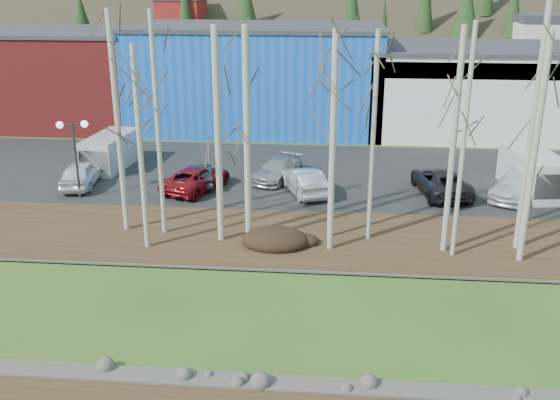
# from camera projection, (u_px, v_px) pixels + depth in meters

# --- Properties ---
(near_bank_rocks) EXTENTS (80.00, 0.80, 0.50)m
(near_bank_rocks) POSITION_uv_depth(u_px,v_px,m) (310.00, 386.00, 19.26)
(near_bank_rocks) COLOR #47423D
(near_bank_rocks) RESTS_ON ground
(river) EXTENTS (80.00, 8.00, 0.90)m
(river) POSITION_uv_depth(u_px,v_px,m) (315.00, 318.00, 23.10)
(river) COLOR black
(river) RESTS_ON ground
(far_bank_rocks) EXTENTS (80.00, 0.80, 0.46)m
(far_bank_rocks) POSITION_uv_depth(u_px,v_px,m) (319.00, 270.00, 26.94)
(far_bank_rocks) COLOR #47423D
(far_bank_rocks) RESTS_ON ground
(far_bank) EXTENTS (80.00, 7.00, 0.15)m
(far_bank) POSITION_uv_depth(u_px,v_px,m) (321.00, 239.00, 29.92)
(far_bank) COLOR #382616
(far_bank) RESTS_ON ground
(parking_lot) EXTENTS (80.00, 14.00, 0.14)m
(parking_lot) POSITION_uv_depth(u_px,v_px,m) (326.00, 174.00, 39.77)
(parking_lot) COLOR black
(parking_lot) RESTS_ON ground
(building_brick) EXTENTS (16.32, 12.24, 7.80)m
(building_brick) POSITION_uv_depth(u_px,v_px,m) (52.00, 76.00, 53.67)
(building_brick) COLOR maroon
(building_brick) RESTS_ON ground
(building_blue) EXTENTS (20.40, 12.24, 8.30)m
(building_blue) POSITION_uv_depth(u_px,v_px,m) (259.00, 76.00, 52.04)
(building_blue) COLOR blue
(building_blue) RESTS_ON ground
(building_white) EXTENTS (18.36, 12.24, 6.80)m
(building_white) POSITION_uv_depth(u_px,v_px,m) (478.00, 88.00, 50.72)
(building_white) COLOR white
(building_white) RESTS_ON ground
(dirt_mound) EXTENTS (3.13, 2.21, 0.61)m
(dirt_mound) POSITION_uv_depth(u_px,v_px,m) (275.00, 239.00, 28.97)
(dirt_mound) COLOR black
(dirt_mound) RESTS_ON far_bank
(birch_0) EXTENTS (0.27, 0.27, 10.51)m
(birch_0) POSITION_uv_depth(u_px,v_px,m) (118.00, 125.00, 29.19)
(birch_0) COLOR #B9B6A8
(birch_0) RESTS_ON far_bank
(birch_1) EXTENTS (0.22, 0.22, 10.49)m
(birch_1) POSITION_uv_depth(u_px,v_px,m) (158.00, 127.00, 28.79)
(birch_1) COLOR #B9B6A8
(birch_1) RESTS_ON far_bank
(birch_2) EXTENTS (0.31, 0.31, 9.90)m
(birch_2) POSITION_uv_depth(u_px,v_px,m) (247.00, 139.00, 27.92)
(birch_2) COLOR #B9B6A8
(birch_2) RESTS_ON far_bank
(birch_3) EXTENTS (0.24, 0.24, 9.17)m
(birch_3) POSITION_uv_depth(u_px,v_px,m) (140.00, 150.00, 27.41)
(birch_3) COLOR #B9B6A8
(birch_3) RESTS_ON far_bank
(birch_4) EXTENTS (0.26, 0.26, 9.54)m
(birch_4) POSITION_uv_depth(u_px,v_px,m) (333.00, 148.00, 27.14)
(birch_4) COLOR #B9B6A8
(birch_4) RESTS_ON far_bank
(birch_5) EXTENTS (0.23, 0.23, 9.70)m
(birch_5) POSITION_uv_depth(u_px,v_px,m) (332.00, 138.00, 28.40)
(birch_5) COLOR #B9B6A8
(birch_5) RESTS_ON far_bank
(birch_6) EXTENTS (0.20, 0.20, 10.18)m
(birch_6) POSITION_uv_depth(u_px,v_px,m) (463.00, 145.00, 26.34)
(birch_6) COLOR #B9B6A8
(birch_6) RESTS_ON far_bank
(birch_7) EXTENTS (0.28, 0.28, 9.82)m
(birch_7) POSITION_uv_depth(u_px,v_px,m) (534.00, 152.00, 25.88)
(birch_7) COLOR #B9B6A8
(birch_7) RESTS_ON far_bank
(birch_8) EXTENTS (0.27, 0.27, 9.98)m
(birch_8) POSITION_uv_depth(u_px,v_px,m) (453.00, 144.00, 26.87)
(birch_8) COLOR #B9B6A8
(birch_8) RESTS_ON far_bank
(birch_9) EXTENTS (0.27, 0.27, 12.34)m
(birch_9) POSITION_uv_depth(u_px,v_px,m) (534.00, 116.00, 26.76)
(birch_9) COLOR #B9B6A8
(birch_9) RESTS_ON far_bank
(birch_10) EXTENTS (0.23, 0.23, 9.70)m
(birch_10) POSITION_uv_depth(u_px,v_px,m) (373.00, 139.00, 28.24)
(birch_10) COLOR #B9B6A8
(birch_10) RESTS_ON far_bank
(birch_11) EXTENTS (0.31, 0.31, 9.90)m
(birch_11) POSITION_uv_depth(u_px,v_px,m) (218.00, 138.00, 28.04)
(birch_11) COLOR #B9B6A8
(birch_11) RESTS_ON far_bank
(street_lamp) EXTENTS (1.64, 0.74, 4.42)m
(street_lamp) POSITION_uv_depth(u_px,v_px,m) (74.00, 138.00, 34.20)
(street_lamp) COLOR #262628
(street_lamp) RESTS_ON parking_lot
(car_0) EXTENTS (2.38, 4.64, 1.51)m
(car_0) POSITION_uv_depth(u_px,v_px,m) (81.00, 174.00, 37.08)
(car_0) COLOR white
(car_0) RESTS_ON parking_lot
(car_1) EXTENTS (2.31, 4.09, 1.28)m
(car_1) POSITION_uv_depth(u_px,v_px,m) (200.00, 175.00, 37.29)
(car_1) COLOR black
(car_1) RESTS_ON parking_lot
(car_2) EXTENTS (3.88, 5.45, 1.38)m
(car_2) POSITION_uv_depth(u_px,v_px,m) (197.00, 178.00, 36.45)
(car_2) COLOR maroon
(car_2) RESTS_ON parking_lot
(car_3) EXTENTS (3.31, 4.86, 1.31)m
(car_3) POSITION_uv_depth(u_px,v_px,m) (278.00, 170.00, 38.25)
(car_3) COLOR #9C9EA3
(car_3) RESTS_ON parking_lot
(car_4) EXTENTS (3.24, 4.82, 1.50)m
(car_4) POSITION_uv_depth(u_px,v_px,m) (303.00, 181.00, 35.86)
(car_4) COLOR silver
(car_4) RESTS_ON parking_lot
(car_5) EXTENTS (3.27, 5.69, 1.49)m
(car_5) POSITION_uv_depth(u_px,v_px,m) (441.00, 181.00, 35.74)
(car_5) COLOR #252527
(car_5) RESTS_ON parking_lot
(car_6) EXTENTS (4.24, 5.48, 1.48)m
(car_6) POSITION_uv_depth(u_px,v_px,m) (517.00, 184.00, 35.25)
(car_6) COLOR silver
(car_6) RESTS_ON parking_lot
(van_white) EXTENTS (2.89, 5.53, 2.31)m
(van_white) POSITION_uv_depth(u_px,v_px,m) (535.00, 174.00, 35.76)
(van_white) COLOR white
(van_white) RESTS_ON parking_lot
(van_grey) EXTENTS (2.47, 5.11, 2.17)m
(van_grey) POSITION_uv_depth(u_px,v_px,m) (109.00, 152.00, 40.46)
(van_grey) COLOR silver
(van_grey) RESTS_ON parking_lot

